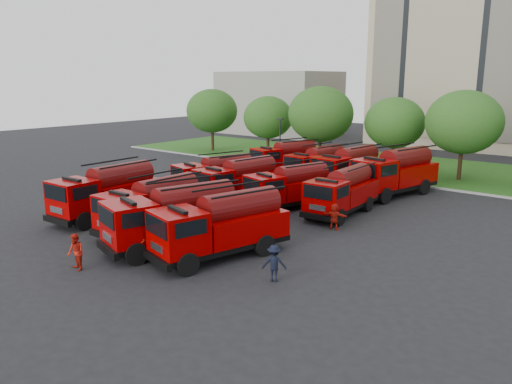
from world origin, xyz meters
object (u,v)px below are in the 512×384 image
fire_truck_4 (216,176)px  fire_truck_7 (342,192)px  fire_truck_1 (153,205)px  firefighter_2 (187,271)px  fire_truck_0 (107,192)px  firefighter_0 (140,263)px  fire_truck_6 (290,187)px  fire_truck_9 (318,164)px  firefighter_1 (77,270)px  firefighter_3 (274,281)px  fire_truck_2 (175,217)px  firefighter_4 (161,207)px  fire_truck_11 (395,172)px  fire_truck_10 (349,168)px  fire_truck_5 (239,180)px  fire_truck_3 (221,225)px  fire_truck_8 (286,158)px  firefighter_5 (334,229)px

fire_truck_4 → fire_truck_7: size_ratio=1.02×
fire_truck_1 → firefighter_2: (6.19, -3.14, -1.60)m
fire_truck_0 → fire_truck_1: 4.71m
fire_truck_4 → firefighter_0: size_ratio=3.89×
fire_truck_6 → fire_truck_9: fire_truck_9 is taller
firefighter_1 → firefighter_3: size_ratio=1.05×
fire_truck_2 → firefighter_1: size_ratio=4.40×
firefighter_4 → fire_truck_11: bearing=-82.6°
fire_truck_1 → fire_truck_11: 19.44m
fire_truck_2 → fire_truck_10: 19.45m
fire_truck_7 → firefighter_2: 13.73m
firefighter_0 → firefighter_4: firefighter_0 is taller
fire_truck_5 → firefighter_0: (4.48, -12.65, -1.61)m
fire_truck_9 → firefighter_1: bearing=-78.6°
fire_truck_1 → fire_truck_3: (6.18, -0.65, 0.08)m
fire_truck_7 → fire_truck_11: fire_truck_11 is taller
fire_truck_3 → fire_truck_11: fire_truck_11 is taller
fire_truck_4 → fire_truck_10: fire_truck_10 is taller
fire_truck_10 → firefighter_1: bearing=-86.8°
firefighter_1 → firefighter_3: (8.14, 4.89, 0.00)m
firefighter_1 → firefighter_2: (4.17, 3.23, 0.00)m
fire_truck_5 → firefighter_3: fire_truck_5 is taller
fire_truck_0 → fire_truck_7: 15.53m
fire_truck_1 → fire_truck_7: (6.86, 10.48, -0.03)m
fire_truck_1 → fire_truck_2: size_ratio=0.89×
fire_truck_1 → firefighter_0: (3.63, -3.88, -1.60)m
fire_truck_8 → firefighter_0: size_ratio=3.99×
fire_truck_3 → firefighter_5: bearing=89.5°
fire_truck_4 → fire_truck_10: size_ratio=0.93×
fire_truck_4 → fire_truck_6: 6.85m
fire_truck_5 → firefighter_1: fire_truck_5 is taller
fire_truck_11 → fire_truck_0: bearing=-111.3°
fire_truck_4 → fire_truck_9: size_ratio=1.01×
fire_truck_11 → fire_truck_5: bearing=-118.8°
fire_truck_1 → firefighter_3: bearing=-8.7°
fire_truck_10 → firefighter_4: bearing=-111.5°
fire_truck_7 → firefighter_1: bearing=-108.6°
fire_truck_1 → fire_truck_5: size_ratio=0.96×
fire_truck_8 → fire_truck_6: bearing=-35.7°
fire_truck_1 → firefighter_2: fire_truck_1 is taller
fire_truck_2 → fire_truck_11: 19.66m
fire_truck_2 → fire_truck_7: size_ratio=1.14×
firefighter_1 → fire_truck_8: bearing=114.9°
fire_truck_2 → firefighter_3: fire_truck_2 is taller
fire_truck_5 → fire_truck_6: size_ratio=1.03×
fire_truck_0 → fire_truck_3: bearing=-6.5°
firefighter_4 → firefighter_5: size_ratio=0.98×
fire_truck_0 → firefighter_2: bearing=-19.1°
fire_truck_3 → fire_truck_5: size_ratio=1.06×
fire_truck_10 → firefighter_2: (3.13, -21.37, -1.70)m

